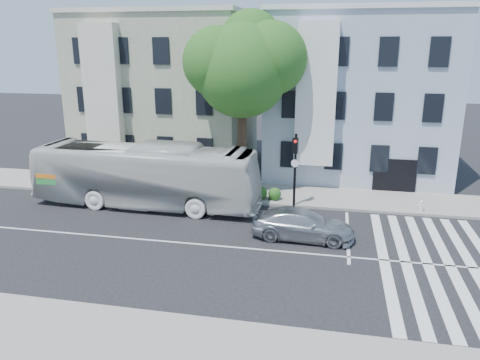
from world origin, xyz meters
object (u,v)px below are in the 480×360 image
(traffic_signal, at_px, (295,161))
(fire_hydrant, at_px, (421,206))
(sedan, at_px, (303,224))
(bus, at_px, (145,175))

(traffic_signal, height_order, fire_hydrant, traffic_signal)
(sedan, bearing_deg, bus, 73.95)
(bus, distance_m, fire_hydrant, 15.53)
(bus, xyz_separation_m, fire_hydrant, (15.39, 1.68, -1.34))
(sedan, relative_size, fire_hydrant, 7.53)
(bus, relative_size, sedan, 2.66)
(sedan, relative_size, traffic_signal, 1.14)
(sedan, distance_m, traffic_signal, 4.79)
(traffic_signal, bearing_deg, fire_hydrant, 16.54)
(traffic_signal, distance_m, fire_hydrant, 7.35)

